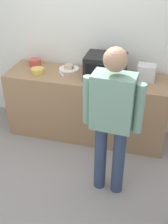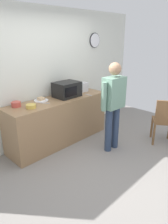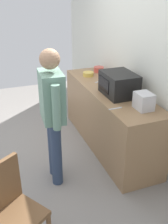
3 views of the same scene
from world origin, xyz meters
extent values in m
plane|color=gray|center=(0.00, 0.00, 0.00)|extent=(6.00, 6.00, 0.00)
cube|color=silver|center=(0.00, 1.60, 1.30)|extent=(5.40, 0.10, 2.60)
cylinder|color=white|center=(1.47, 1.54, 1.97)|extent=(0.31, 0.03, 0.31)
cylinder|color=black|center=(1.47, 1.54, 1.97)|extent=(0.33, 0.02, 0.33)
cube|color=#93704C|center=(0.06, 1.22, 0.45)|extent=(2.15, 0.62, 0.91)
cube|color=black|center=(0.30, 1.23, 1.06)|extent=(0.50, 0.38, 0.30)
cube|color=black|center=(0.24, 1.03, 1.06)|extent=(0.30, 0.01, 0.18)
cylinder|color=white|center=(-0.23, 1.37, 0.92)|extent=(0.27, 0.27, 0.01)
cube|color=#D0AF83|center=(-0.23, 1.37, 0.95)|extent=(0.11, 0.11, 0.05)
cylinder|color=gold|center=(-0.60, 1.14, 0.94)|extent=(0.17, 0.17, 0.06)
cylinder|color=#C64C42|center=(-0.74, 1.39, 0.95)|extent=(0.17, 0.17, 0.09)
cube|color=silver|center=(0.80, 1.30, 1.01)|extent=(0.22, 0.18, 0.20)
cube|color=silver|center=(0.68, 0.99, 0.91)|extent=(0.02, 0.17, 0.01)
cube|color=silver|center=(-0.28, 1.19, 0.91)|extent=(0.11, 0.15, 0.01)
cylinder|color=navy|center=(0.66, 0.25, 0.42)|extent=(0.13, 0.13, 0.84)
cylinder|color=navy|center=(0.46, 0.27, 0.42)|extent=(0.13, 0.13, 0.84)
cube|color=gray|center=(0.56, 0.26, 1.12)|extent=(0.42, 0.27, 0.56)
cylinder|color=gray|center=(0.80, 0.24, 1.10)|extent=(0.09, 0.09, 0.50)
cylinder|color=gray|center=(0.31, 0.28, 1.10)|extent=(0.09, 0.09, 0.50)
sphere|color=#A37A5B|center=(0.56, 0.26, 1.54)|extent=(0.22, 0.22, 0.22)
cylinder|color=brown|center=(1.55, -0.06, 0.23)|extent=(0.04, 0.04, 0.45)
cylinder|color=brown|center=(1.25, -0.26, 0.23)|extent=(0.04, 0.04, 0.45)
cube|color=brown|center=(1.50, -0.31, 0.47)|extent=(0.55, 0.55, 0.04)
cube|color=brown|center=(1.35, -0.41, 0.71)|extent=(0.26, 0.35, 0.45)
camera|label=1|loc=(0.88, -2.02, 2.43)|focal=44.97mm
camera|label=2|loc=(-2.38, -1.87, 2.08)|focal=33.48mm
camera|label=3|loc=(3.22, -0.35, 2.24)|focal=42.41mm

